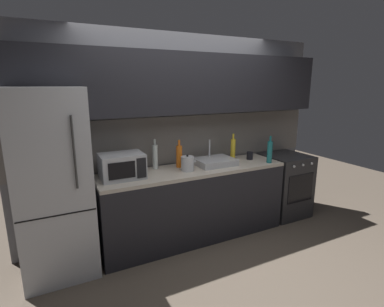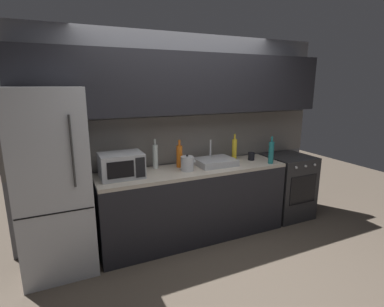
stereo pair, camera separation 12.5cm
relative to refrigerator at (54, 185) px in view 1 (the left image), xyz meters
name	(u,v)px [view 1 (the left image)]	position (x,y,z in m)	size (l,w,h in m)	color
ground_plane	(234,275)	(1.54, -0.90, -0.94)	(10.00, 10.00, 0.00)	#4C4238
back_wall	(183,112)	(1.54, 0.30, 0.61)	(4.06, 0.44, 2.50)	slate
counter_run	(194,203)	(1.54, 0.00, -0.49)	(2.32, 0.60, 0.90)	black
refrigerator	(54,185)	(0.00, 0.00, 0.00)	(0.68, 0.69, 1.87)	#ADAFB5
oven_range	(284,185)	(3.04, 0.00, -0.49)	(0.60, 0.62, 0.90)	#232326
microwave	(122,166)	(0.68, 0.02, 0.10)	(0.46, 0.35, 0.27)	#A8AAAF
sink_basin	(215,161)	(1.85, 0.03, 0.01)	(0.48, 0.38, 0.30)	#ADAFB5
kettle	(188,164)	(1.43, -0.05, 0.05)	(0.19, 0.15, 0.20)	#B7BABF
wine_bottle_yellow	(233,149)	(2.20, 0.14, 0.11)	(0.07, 0.07, 0.35)	gold
wine_bottle_orange	(179,156)	(1.41, 0.13, 0.10)	(0.08, 0.08, 0.34)	orange
wine_bottle_clear	(155,156)	(1.12, 0.20, 0.12)	(0.06, 0.06, 0.36)	silver
wine_bottle_teal	(270,152)	(2.53, -0.21, 0.11)	(0.07, 0.07, 0.35)	#19666B
mug_dark	(250,156)	(2.41, 0.04, 0.02)	(0.08, 0.08, 0.10)	black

